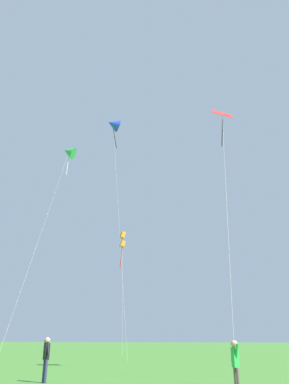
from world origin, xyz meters
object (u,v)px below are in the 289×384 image
(kite_green_small, at_px, (69,152))
(person_near_tree, at_px, (236,362))
(person_far_back, at_px, (46,355))
(kite_orange_box, at_px, (122,241))
(kite_blue_delta, at_px, (113,124))
(kite_red_high, at_px, (222,124))

(kite_green_small, relative_size, person_near_tree, 14.86)
(kite_green_small, height_order, person_far_back, kite_green_small)
(kite_orange_box, height_order, person_near_tree, kite_orange_box)
(kite_blue_delta, relative_size, kite_green_small, 1.08)
(kite_orange_box, distance_m, kite_blue_delta, 15.08)
(kite_blue_delta, relative_size, person_far_back, 15.15)
(kite_red_high, bearing_deg, kite_blue_delta, 127.96)
(kite_orange_box, relative_size, person_far_back, 8.58)
(kite_red_high, distance_m, kite_green_small, 27.32)
(kite_green_small, bearing_deg, person_far_back, -64.47)
(kite_blue_delta, height_order, person_near_tree, kite_blue_delta)
(kite_orange_box, relative_size, person_near_tree, 9.11)
(kite_blue_delta, bearing_deg, kite_orange_box, 98.92)
(kite_blue_delta, xyz_separation_m, person_far_back, (4.67, -21.13, -24.10))
(person_far_back, relative_size, person_near_tree, 1.06)
(person_far_back, distance_m, person_near_tree, 7.87)
(kite_orange_box, height_order, kite_blue_delta, kite_blue_delta)
(kite_red_high, bearing_deg, kite_orange_box, 118.68)
(kite_red_high, height_order, kite_green_small, kite_green_small)
(kite_blue_delta, bearing_deg, kite_green_small, 165.24)
(kite_red_high, height_order, kite_blue_delta, kite_blue_delta)
(kite_red_high, xyz_separation_m, person_far_back, (-7.84, -5.10, -12.88))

